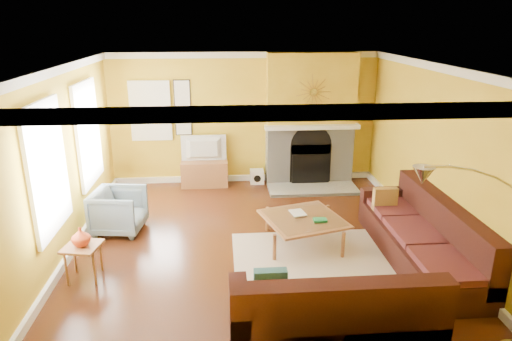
{
  "coord_description": "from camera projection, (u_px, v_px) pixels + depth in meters",
  "views": [
    {
      "loc": [
        -0.48,
        -6.31,
        3.3
      ],
      "look_at": [
        0.04,
        0.4,
        1.07
      ],
      "focal_mm": 32.0,
      "sensor_mm": 36.0,
      "label": 1
    }
  ],
  "objects": [
    {
      "name": "wall_right",
      "position": [
        439.0,
        157.0,
        6.83
      ],
      "size": [
        0.02,
        6.0,
        2.7
      ],
      "primitive_type": "cube",
      "color": "gold",
      "rests_on": "ground"
    },
    {
      "name": "window_left_near",
      "position": [
        87.0,
        133.0,
        7.61
      ],
      "size": [
        0.06,
        1.22,
        1.72
      ],
      "primitive_type": "cube",
      "color": "white",
      "rests_on": "wall_left"
    },
    {
      "name": "sectional_sofa",
      "position": [
        347.0,
        245.0,
        6.08
      ],
      "size": [
        3.19,
        3.47,
        0.9
      ],
      "primitive_type": null,
      "color": "#351511",
      "rests_on": "floor"
    },
    {
      "name": "ceiling",
      "position": [
        255.0,
        66.0,
        6.2
      ],
      "size": [
        5.5,
        6.0,
        0.02
      ],
      "primitive_type": "cube",
      "color": "white",
      "rests_on": "ground"
    },
    {
      "name": "wall_back",
      "position": [
        244.0,
        119.0,
        9.47
      ],
      "size": [
        5.5,
        0.02,
        2.7
      ],
      "primitive_type": "cube",
      "color": "gold",
      "rests_on": "ground"
    },
    {
      "name": "tv",
      "position": [
        204.0,
        149.0,
        9.32
      ],
      "size": [
        0.93,
        0.14,
        0.53
      ],
      "primitive_type": "imported",
      "rotation": [
        0.0,
        0.0,
        3.16
      ],
      "color": "black",
      "rests_on": "media_console"
    },
    {
      "name": "hearth",
      "position": [
        313.0,
        189.0,
        9.27
      ],
      "size": [
        1.8,
        0.7,
        0.06
      ],
      "primitive_type": "cube",
      "color": "gray",
      "rests_on": "floor"
    },
    {
      "name": "window_back",
      "position": [
        151.0,
        111.0,
        9.22
      ],
      "size": [
        0.82,
        0.06,
        1.22
      ],
      "primitive_type": "cube",
      "color": "white",
      "rests_on": "wall_back"
    },
    {
      "name": "fireplace",
      "position": [
        310.0,
        120.0,
        9.37
      ],
      "size": [
        1.8,
        0.4,
        2.7
      ],
      "primitive_type": null,
      "color": "gray",
      "rests_on": "floor"
    },
    {
      "name": "vase",
      "position": [
        81.0,
        237.0,
        5.95
      ],
      "size": [
        0.32,
        0.32,
        0.26
      ],
      "primitive_type": "imported",
      "rotation": [
        0.0,
        0.0,
        0.36
      ],
      "color": "#CE431D",
      "rests_on": "side_table"
    },
    {
      "name": "wall_left",
      "position": [
        60.0,
        166.0,
        6.42
      ],
      "size": [
        0.02,
        6.0,
        2.7
      ],
      "primitive_type": "cube",
      "color": "gold",
      "rests_on": "ground"
    },
    {
      "name": "arc_lamp",
      "position": [
        478.0,
        269.0,
        4.35
      ],
      "size": [
        1.33,
        0.36,
        2.08
      ],
      "primitive_type": null,
      "color": "silver",
      "rests_on": "floor"
    },
    {
      "name": "wall_front",
      "position": [
        283.0,
        268.0,
        3.78
      ],
      "size": [
        5.5,
        0.02,
        2.7
      ],
      "primitive_type": "cube",
      "color": "gold",
      "rests_on": "ground"
    },
    {
      "name": "book",
      "position": [
        291.0,
        214.0,
        7.04
      ],
      "size": [
        0.26,
        0.32,
        0.03
      ],
      "primitive_type": "imported",
      "rotation": [
        0.0,
        0.0,
        0.21
      ],
      "color": "white",
      "rests_on": "coffee_table"
    },
    {
      "name": "baseboard",
      "position": [
        255.0,
        241.0,
        7.03
      ],
      "size": [
        5.5,
        6.0,
        0.12
      ],
      "primitive_type": null,
      "color": "white",
      "rests_on": "floor"
    },
    {
      "name": "coffee_table",
      "position": [
        303.0,
        230.0,
        7.02
      ],
      "size": [
        1.38,
        1.38,
        0.44
      ],
      "primitive_type": null,
      "rotation": [
        0.0,
        0.0,
        0.28
      ],
      "color": "white",
      "rests_on": "floor"
    },
    {
      "name": "armchair",
      "position": [
        119.0,
        211.0,
        7.39
      ],
      "size": [
        0.88,
        0.86,
        0.72
      ],
      "primitive_type": "imported",
      "rotation": [
        0.0,
        0.0,
        1.44
      ],
      "color": "gray",
      "rests_on": "floor"
    },
    {
      "name": "rug",
      "position": [
        317.0,
        259.0,
        6.6
      ],
      "size": [
        2.4,
        1.8,
        0.02
      ],
      "primitive_type": "cube",
      "color": "beige",
      "rests_on": "floor"
    },
    {
      "name": "mantel",
      "position": [
        312.0,
        127.0,
        9.18
      ],
      "size": [
        1.92,
        0.22,
        0.08
      ],
      "primitive_type": "cube",
      "color": "white",
      "rests_on": "fireplace"
    },
    {
      "name": "side_table",
      "position": [
        84.0,
        262.0,
        6.06
      ],
      "size": [
        0.52,
        0.52,
        0.49
      ],
      "primitive_type": null,
      "rotation": [
        0.0,
        0.0,
        -0.21
      ],
      "color": "#935D35",
      "rests_on": "floor"
    },
    {
      "name": "subwoofer",
      "position": [
        257.0,
        176.0,
        9.68
      ],
      "size": [
        0.28,
        0.28,
        0.28
      ],
      "primitive_type": "cube",
      "color": "white",
      "rests_on": "floor"
    },
    {
      "name": "wall_art",
      "position": [
        183.0,
        108.0,
        9.26
      ],
      "size": [
        0.34,
        0.04,
        1.14
      ],
      "primitive_type": "cube",
      "color": "white",
      "rests_on": "wall_back"
    },
    {
      "name": "floor",
      "position": [
        255.0,
        245.0,
        7.05
      ],
      "size": [
        5.5,
        6.0,
        0.02
      ],
      "primitive_type": "cube",
      "color": "#532611",
      "rests_on": "ground"
    },
    {
      "name": "media_console",
      "position": [
        205.0,
        173.0,
        9.48
      ],
      "size": [
        0.96,
        0.43,
        0.53
      ],
      "primitive_type": "cube",
      "color": "#935D35",
      "rests_on": "floor"
    },
    {
      "name": "window_left_far",
      "position": [
        46.0,
        169.0,
        5.81
      ],
      "size": [
        0.06,
        1.22,
        1.72
      ],
      "primitive_type": "cube",
      "color": "white",
      "rests_on": "wall_left"
    },
    {
      "name": "sunburst",
      "position": [
        313.0,
        92.0,
        8.97
      ],
      "size": [
        0.7,
        0.04,
        0.7
      ],
      "primitive_type": null,
      "color": "olive",
      "rests_on": "fireplace"
    },
    {
      "name": "crown_molding",
      "position": [
        255.0,
        71.0,
        6.22
      ],
      "size": [
        5.5,
        6.0,
        0.12
      ],
      "primitive_type": null,
      "color": "white",
      "rests_on": "ceiling"
    }
  ]
}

